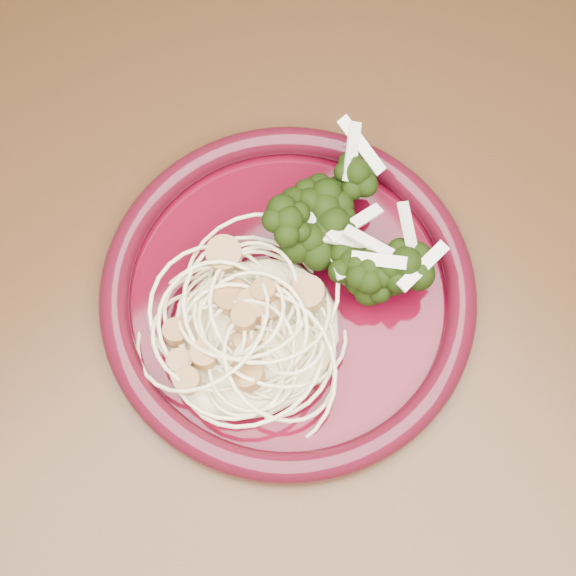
# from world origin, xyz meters

# --- Properties ---
(dining_table) EXTENTS (1.20, 0.80, 0.75)m
(dining_table) POSITION_xyz_m (0.00, 0.00, 0.65)
(dining_table) COLOR #472814
(dining_table) RESTS_ON ground
(dinner_plate) EXTENTS (0.33, 0.33, 0.02)m
(dinner_plate) POSITION_xyz_m (-0.08, -0.05, 0.76)
(dinner_plate) COLOR #440411
(dinner_plate) RESTS_ON dining_table
(spaghetti_pile) EXTENTS (0.16, 0.14, 0.03)m
(spaghetti_pile) POSITION_xyz_m (-0.12, -0.06, 0.77)
(spaghetti_pile) COLOR #F9EAAD
(spaghetti_pile) RESTS_ON dinner_plate
(scallop_cluster) EXTENTS (0.14, 0.14, 0.04)m
(scallop_cluster) POSITION_xyz_m (-0.12, -0.06, 0.81)
(scallop_cluster) COLOR #A37642
(scallop_cluster) RESTS_ON spaghetti_pile
(broccoli_pile) EXTENTS (0.12, 0.16, 0.05)m
(broccoli_pile) POSITION_xyz_m (-0.03, -0.03, 0.78)
(broccoli_pile) COLOR black
(broccoli_pile) RESTS_ON dinner_plate
(onion_garnish) EXTENTS (0.08, 0.10, 0.05)m
(onion_garnish) POSITION_xyz_m (-0.03, -0.03, 0.81)
(onion_garnish) COLOR beige
(onion_garnish) RESTS_ON broccoli_pile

